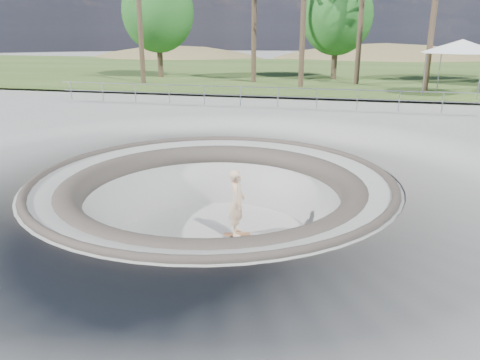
{
  "coord_description": "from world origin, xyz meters",
  "views": [
    {
      "loc": [
        3.66,
        -12.17,
        4.02
      ],
      "look_at": [
        0.73,
        0.29,
        -0.1
      ],
      "focal_mm": 35.0,
      "sensor_mm": 36.0,
      "label": 1
    }
  ],
  "objects": [
    {
      "name": "bushy_tree_mid",
      "position": [
        2.22,
        26.4,
        5.03
      ],
      "size": [
        5.43,
        4.93,
        7.83
      ],
      "color": "brown",
      "rests_on": "ground"
    },
    {
      "name": "bushy_tree_left",
      "position": [
        -11.82,
        24.92,
        5.36
      ],
      "size": [
        5.8,
        5.27,
        8.37
      ],
      "color": "brown",
      "rests_on": "ground"
    },
    {
      "name": "grass_strip",
      "position": [
        0.0,
        34.0,
        0.22
      ],
      "size": [
        180.0,
        36.0,
        0.12
      ],
      "color": "#385722",
      "rests_on": "ground"
    },
    {
      "name": "skater",
      "position": [
        0.63,
        0.32,
        -0.82
      ],
      "size": [
        0.6,
        0.8,
        2.0
      ],
      "primitive_type": "imported",
      "rotation": [
        0.0,
        0.0,
        1.74
      ],
      "color": "beige",
      "rests_on": "skateboard"
    },
    {
      "name": "canopy_white",
      "position": [
        9.79,
        18.36,
        3.1
      ],
      "size": [
        5.79,
        5.79,
        3.21
      ],
      "color": "gray",
      "rests_on": "ground"
    },
    {
      "name": "ground",
      "position": [
        0.0,
        0.0,
        0.0
      ],
      "size": [
        180.0,
        180.0,
        0.0
      ],
      "primitive_type": "plane",
      "color": "#9C9C97",
      "rests_on": "ground"
    },
    {
      "name": "skateboard",
      "position": [
        0.63,
        0.32,
        -1.84
      ],
      "size": [
        0.8,
        0.42,
        0.08
      ],
      "color": "brown",
      "rests_on": "ground"
    },
    {
      "name": "distant_hills",
      "position": [
        3.78,
        57.17,
        -7.02
      ],
      "size": [
        103.2,
        45.0,
        28.6
      ],
      "color": "olive",
      "rests_on": "ground"
    },
    {
      "name": "skate_bowl",
      "position": [
        0.0,
        0.0,
        -1.83
      ],
      "size": [
        14.0,
        14.0,
        4.1
      ],
      "color": "#9C9C97",
      "rests_on": "ground"
    },
    {
      "name": "safety_railing",
      "position": [
        0.0,
        12.0,
        0.69
      ],
      "size": [
        25.0,
        0.06,
        1.03
      ],
      "color": "gray",
      "rests_on": "ground"
    }
  ]
}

